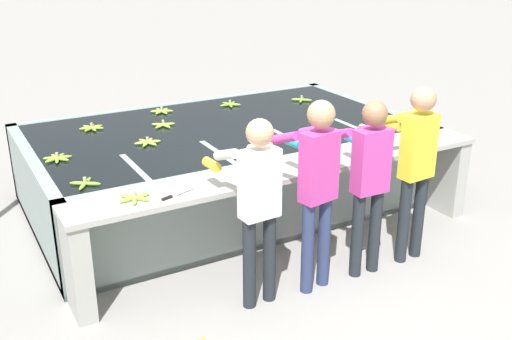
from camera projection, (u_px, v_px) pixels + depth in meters
name	position (u px, v px, depth m)	size (l,w,h in m)	color
ground_plane	(305.00, 263.00, 5.77)	(80.00, 80.00, 0.00)	gray
wash_tank	(224.00, 164.00, 7.02)	(4.35, 2.60, 0.92)	gray
work_ledge	(294.00, 194.00, 5.72)	(4.35, 0.45, 0.92)	#9E9E99
worker_0	(257.00, 196.00, 4.83)	(0.43, 0.72, 1.64)	#1E2328
worker_1	(316.00, 178.00, 5.03)	(0.48, 0.74, 1.72)	navy
worker_2	(368.00, 173.00, 5.29)	(0.42, 0.72, 1.65)	#1E2328
worker_3	(415.00, 158.00, 5.53)	(0.44, 0.73, 1.71)	#1E2328
banana_bunch_floating_0	(163.00, 125.00, 6.86)	(0.27, 0.28, 0.08)	#9EC642
banana_bunch_floating_1	(92.00, 128.00, 6.75)	(0.28, 0.28, 0.08)	#8CB738
banana_bunch_floating_2	(57.00, 158.00, 5.81)	(0.28, 0.28, 0.08)	#8CB738
banana_bunch_floating_3	(230.00, 104.00, 7.71)	(0.26, 0.28, 0.08)	#7FAD33
banana_bunch_floating_4	(318.00, 117.00, 7.16)	(0.28, 0.28, 0.08)	#9EC642
banana_bunch_floating_5	(85.00, 183.00, 5.21)	(0.25, 0.25, 0.08)	#7FAD33
banana_bunch_floating_6	(302.00, 100.00, 7.93)	(0.24, 0.24, 0.08)	#7FAD33
banana_bunch_floating_7	(148.00, 142.00, 6.27)	(0.28, 0.27, 0.08)	#9EC642
banana_bunch_floating_8	(162.00, 111.00, 7.41)	(0.27, 0.28, 0.08)	#9EC642
banana_bunch_ledge_0	(135.00, 197.00, 4.92)	(0.28, 0.28, 0.08)	#9EC642
banana_bunch_ledge_1	(256.00, 171.00, 5.48)	(0.27, 0.28, 0.08)	#9EC642
knife_0	(174.00, 195.00, 4.98)	(0.34, 0.14, 0.02)	silver
knife_1	(410.00, 140.00, 6.35)	(0.35, 0.06, 0.02)	silver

